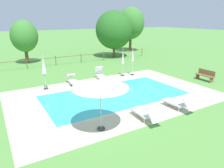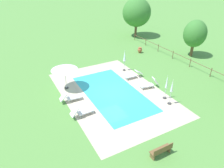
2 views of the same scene
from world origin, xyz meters
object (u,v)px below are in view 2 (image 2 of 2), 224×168
sun_lounger_north_near_steps (133,75)px  wooden_bench_lawn_side (162,150)px  tree_far_west (195,34)px  patio_umbrella_closed_row_mid_west (172,89)px  sun_lounger_north_end (71,97)px  terracotta_urn_near_fence (140,50)px  patio_umbrella_closed_row_centre (167,84)px  tree_east_mid (137,13)px  sun_lounger_north_mid (82,111)px  sun_lounger_north_far (149,84)px  patio_umbrella_closed_row_west (125,57)px  patio_umbrella_open_foreground (64,68)px

sun_lounger_north_near_steps → wooden_bench_lawn_side: size_ratio=1.36×
tree_far_west → wooden_bench_lawn_side: bearing=-52.2°
patio_umbrella_closed_row_mid_west → sun_lounger_north_end: bearing=-121.6°
terracotta_urn_near_fence → tree_far_west: size_ratio=0.16×
patio_umbrella_closed_row_centre → terracotta_urn_near_fence: size_ratio=3.13×
tree_east_mid → sun_lounger_north_mid: bearing=-44.8°
sun_lounger_north_near_steps → sun_lounger_north_far: 2.49m
sun_lounger_north_end → tree_far_west: bearing=98.6°
sun_lounger_north_end → tree_far_west: size_ratio=0.41×
sun_lounger_north_end → tree_east_mid: size_ratio=0.32×
wooden_bench_lawn_side → tree_east_mid: bearing=149.6°
sun_lounger_north_far → terracotta_urn_near_fence: (-8.24, 4.68, 0.00)m
sun_lounger_north_end → patio_umbrella_closed_row_mid_west: bearing=58.4°
sun_lounger_north_far → patio_umbrella_closed_row_centre: (2.20, 0.08, 1.03)m
sun_lounger_north_mid → tree_east_mid: tree_east_mid is taller
sun_lounger_north_far → patio_umbrella_closed_row_west: 4.65m
patio_umbrella_closed_row_west → tree_far_west: size_ratio=0.51×
sun_lounger_north_far → patio_umbrella_open_foreground: bearing=-117.6°
patio_umbrella_closed_row_west → terracotta_urn_near_fence: 6.21m
sun_lounger_north_near_steps → terracotta_urn_near_fence: 7.59m
patio_umbrella_open_foreground → patio_umbrella_closed_row_west: patio_umbrella_closed_row_west is taller
sun_lounger_north_near_steps → patio_umbrella_closed_row_mid_west: (5.55, 0.12, 1.16)m
sun_lounger_north_end → patio_umbrella_closed_row_mid_west: size_ratio=0.81×
sun_lounger_north_far → terracotta_urn_near_fence: sun_lounger_north_far is taller
sun_lounger_north_near_steps → wooden_bench_lawn_side: wooden_bench_lawn_side is taller
sun_lounger_north_near_steps → sun_lounger_north_end: (1.06, -7.18, 0.02)m
sun_lounger_north_end → patio_umbrella_closed_row_west: 8.04m
sun_lounger_north_near_steps → sun_lounger_north_mid: size_ratio=1.07×
patio_umbrella_closed_row_mid_west → tree_east_mid: 20.07m
tree_far_west → terracotta_urn_near_fence: bearing=-128.5°
patio_umbrella_open_foreground → tree_east_mid: tree_east_mid is taller
patio_umbrella_open_foreground → tree_far_west: bearing=91.1°
terracotta_urn_near_fence → patio_umbrella_closed_row_mid_west: bearing=-23.1°
patio_umbrella_closed_row_centre → tree_far_west: size_ratio=0.50×
sun_lounger_north_far → patio_umbrella_closed_row_mid_west: bearing=-2.6°
patio_umbrella_closed_row_mid_west → tree_far_west: bearing=125.2°
patio_umbrella_closed_row_west → patio_umbrella_closed_row_mid_west: patio_umbrella_closed_row_west is taller
sun_lounger_north_mid → wooden_bench_lawn_side: (6.16, 2.84, 0.07)m
sun_lounger_north_far → patio_umbrella_closed_row_mid_west: size_ratio=0.79×
wooden_bench_lawn_side → terracotta_urn_near_fence: 17.93m
sun_lounger_north_mid → patio_umbrella_closed_row_mid_west: patio_umbrella_closed_row_mid_west is taller
patio_umbrella_closed_row_mid_west → tree_far_west: (-7.12, 10.09, 1.45)m
patio_umbrella_closed_row_mid_west → terracotta_urn_near_fence: bearing=156.9°
sun_lounger_north_mid → wooden_bench_lawn_side: bearing=24.7°
patio_umbrella_closed_row_west → patio_umbrella_closed_row_mid_west: bearing=-0.2°
patio_umbrella_open_foreground → tree_far_west: tree_far_west is taller
patio_umbrella_open_foreground → patio_umbrella_closed_row_west: (-0.76, 7.02, -0.53)m
patio_umbrella_open_foreground → patio_umbrella_closed_row_mid_west: (6.80, 6.99, -0.63)m
wooden_bench_lawn_side → terracotta_urn_near_fence: bearing=149.2°
patio_umbrella_closed_row_centre → sun_lounger_north_far: bearing=-177.8°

